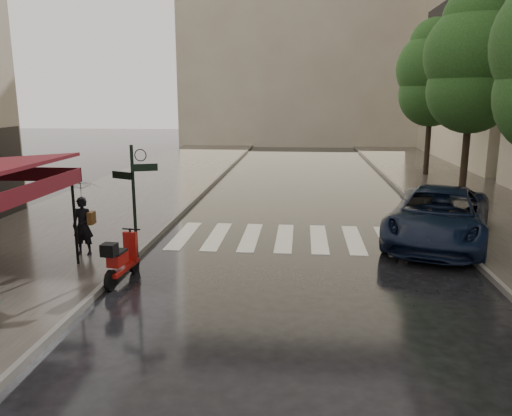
# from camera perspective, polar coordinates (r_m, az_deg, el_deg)

# --- Properties ---
(ground) EXTENTS (120.00, 120.00, 0.00)m
(ground) POSITION_cam_1_polar(r_m,az_deg,el_deg) (10.18, -12.25, -12.26)
(ground) COLOR black
(ground) RESTS_ON ground
(sidewalk_near) EXTENTS (6.00, 60.00, 0.12)m
(sidewalk_near) POSITION_cam_1_polar(r_m,az_deg,el_deg) (22.46, -14.16, 1.43)
(sidewalk_near) COLOR #38332D
(sidewalk_near) RESTS_ON ground
(sidewalk_far) EXTENTS (5.50, 60.00, 0.12)m
(sidewalk_far) POSITION_cam_1_polar(r_m,az_deg,el_deg) (22.43, 24.20, 0.69)
(sidewalk_far) COLOR #38332D
(sidewalk_far) RESTS_ON ground
(curb_near) EXTENTS (0.12, 60.00, 0.16)m
(curb_near) POSITION_cam_1_polar(r_m,az_deg,el_deg) (21.64, -6.52, 1.36)
(curb_near) COLOR #595651
(curb_near) RESTS_ON ground
(curb_far) EXTENTS (0.12, 60.00, 0.16)m
(curb_far) POSITION_cam_1_polar(r_m,az_deg,el_deg) (21.68, 17.19, 0.90)
(curb_far) COLOR #595651
(curb_far) RESTS_ON ground
(crosswalk) EXTENTS (7.85, 3.20, 0.01)m
(crosswalk) POSITION_cam_1_polar(r_m,az_deg,el_deg) (15.38, 5.24, -3.46)
(crosswalk) COLOR silver
(crosswalk) RESTS_ON ground
(signpost) EXTENTS (1.17, 0.29, 3.10)m
(signpost) POSITION_cam_1_polar(r_m,az_deg,el_deg) (12.71, -13.76, 1.33)
(signpost) COLOR black
(signpost) RESTS_ON ground
(backdrop_building) EXTENTS (22.00, 6.00, 20.00)m
(backdrop_building) POSITION_cam_1_polar(r_m,az_deg,el_deg) (47.15, 5.62, 19.45)
(backdrop_building) COLOR gray
(backdrop_building) RESTS_ON ground
(tree_mid) EXTENTS (3.80, 3.80, 8.34)m
(tree_mid) POSITION_cam_1_polar(r_m,az_deg,el_deg) (21.85, 23.60, 15.09)
(tree_mid) COLOR black
(tree_mid) RESTS_ON sidewalk_far
(tree_far) EXTENTS (3.80, 3.80, 8.16)m
(tree_far) POSITION_cam_1_polar(r_m,az_deg,el_deg) (28.63, 19.55, 14.26)
(tree_far) COLOR black
(tree_far) RESTS_ON sidewalk_far
(pedestrian_with_umbrella) EXTENTS (0.95, 0.97, 2.39)m
(pedestrian_with_umbrella) POSITION_cam_1_polar(r_m,az_deg,el_deg) (13.80, -19.38, 1.34)
(pedestrian_with_umbrella) COLOR black
(pedestrian_with_umbrella) RESTS_ON sidewalk_near
(scooter) EXTENTS (0.51, 1.71, 1.12)m
(scooter) POSITION_cam_1_polar(r_m,az_deg,el_deg) (12.05, -15.17, -5.79)
(scooter) COLOR black
(scooter) RESTS_ON ground
(parked_car) EXTENTS (4.45, 6.36, 1.61)m
(parked_car) POSITION_cam_1_polar(r_m,az_deg,el_deg) (15.67, 20.18, -0.86)
(parked_car) COLOR black
(parked_car) RESTS_ON ground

